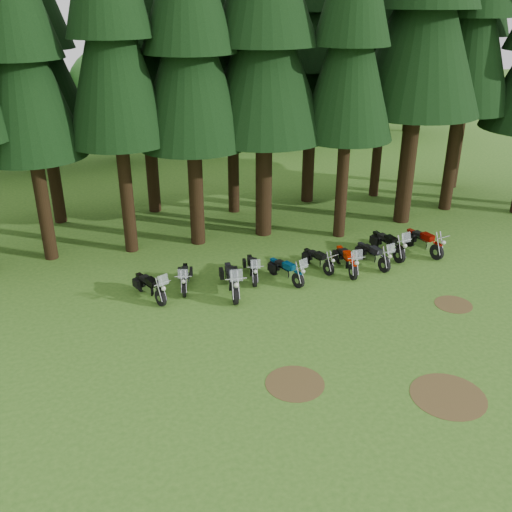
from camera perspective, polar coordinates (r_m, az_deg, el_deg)
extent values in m
plane|color=#34641C|center=(20.19, 9.66, -7.51)|extent=(120.00, 120.00, 0.00)
cylinder|color=black|center=(25.90, -20.59, 5.39)|extent=(0.58, 0.58, 5.53)
cone|color=black|center=(24.80, -22.48, 16.98)|extent=(4.32, 4.32, 6.91)
cylinder|color=black|center=(25.61, -12.87, 6.71)|extent=(0.58, 0.58, 5.99)
cone|color=black|center=(24.52, -14.20, 19.55)|extent=(4.32, 4.32, 7.49)
cylinder|color=black|center=(26.04, -6.04, 7.01)|extent=(0.66, 0.66, 5.57)
cone|color=black|center=(24.95, -6.61, 18.75)|extent=(4.95, 4.95, 6.96)
cylinder|color=black|center=(26.93, 0.78, 7.89)|extent=(0.77, 0.77, 5.70)
cone|color=black|center=(25.88, 0.86, 19.54)|extent=(5.81, 5.81, 7.12)
cylinder|color=black|center=(26.99, 8.62, 7.66)|extent=(0.55, 0.55, 5.71)
cone|color=black|center=(25.94, 9.43, 19.28)|extent=(4.15, 4.15, 7.14)
cylinder|color=black|center=(29.43, 14.95, 9.46)|extent=(0.80, 0.80, 6.62)
cone|color=black|center=(28.51, 16.44, 21.81)|extent=(5.98, 5.98, 8.27)
cylinder|color=black|center=(31.99, 19.07, 9.88)|extent=(0.64, 0.64, 6.35)
cone|color=black|center=(31.13, 20.71, 20.72)|extent=(4.79, 4.79, 7.93)
cylinder|color=black|center=(30.22, -19.62, 8.18)|extent=(0.60, 0.60, 5.53)
cone|color=black|center=(29.29, -21.15, 18.12)|extent=(4.52, 4.52, 6.91)
cylinder|color=black|center=(30.56, -10.41, 9.41)|extent=(0.65, 0.65, 5.55)
cone|color=black|center=(29.64, -11.24, 19.37)|extent=(4.85, 4.85, 6.94)
cylinder|color=black|center=(30.02, -2.29, 9.48)|extent=(0.58, 0.58, 5.52)
cone|color=black|center=(29.08, -2.47, 19.58)|extent=(4.35, 4.35, 6.90)
cylinder|color=black|center=(31.90, 5.27, 9.55)|extent=(0.66, 0.66, 4.70)
cone|color=black|center=(31.03, 5.60, 17.59)|extent=(4.94, 4.94, 5.87)
cone|color=black|center=(30.81, 5.83, 22.71)|extent=(3.95, 3.95, 4.96)
cylinder|color=black|center=(33.27, 12.05, 10.53)|extent=(0.53, 0.53, 5.56)
cone|color=black|center=(32.43, 12.93, 19.68)|extent=(3.94, 3.94, 6.95)
cylinder|color=black|center=(36.15, 19.51, 10.85)|extent=(0.61, 0.61, 5.65)
cone|color=black|center=(35.38, 20.81, 19.35)|extent=(4.59, 4.59, 7.06)
cylinder|color=black|center=(40.92, -21.68, 9.96)|extent=(0.36, 0.36, 2.80)
sphere|color=#2F7127|center=(40.23, -22.53, 15.07)|extent=(6.53, 6.53, 6.53)
sphere|color=#2F7127|center=(39.55, -20.75, 14.24)|extent=(4.67, 4.67, 4.67)
cylinder|color=black|center=(41.38, -13.61, 10.97)|extent=(0.36, 0.36, 2.55)
sphere|color=#2F7127|center=(40.74, -14.10, 15.61)|extent=(5.95, 5.95, 5.95)
sphere|color=#2F7127|center=(40.27, -12.42, 14.80)|extent=(4.25, 4.25, 4.25)
cylinder|color=black|center=(43.53, -5.37, 12.15)|extent=(0.36, 0.36, 2.47)
sphere|color=#2F7127|center=(42.94, -5.55, 16.44)|extent=(5.76, 5.76, 5.76)
sphere|color=#2F7127|center=(42.64, -3.95, 15.65)|extent=(4.12, 4.12, 4.12)
cylinder|color=black|center=(44.90, 3.20, 13.29)|extent=(0.36, 0.36, 3.52)
sphere|color=#2F7127|center=(44.21, 3.35, 19.26)|extent=(8.21, 8.21, 8.21)
sphere|color=#2F7127|center=(43.99, 5.60, 18.09)|extent=(5.87, 5.87, 5.87)
cylinder|color=black|center=(48.87, 10.06, 13.56)|extent=(0.36, 0.36, 2.94)
sphere|color=#2F7127|center=(48.29, 10.42, 18.12)|extent=(6.86, 6.86, 6.86)
sphere|color=#2F7127|center=(48.27, 12.10, 17.16)|extent=(4.90, 4.90, 4.90)
cylinder|color=black|center=(51.02, 14.79, 13.93)|extent=(0.36, 0.36, 3.52)
sphere|color=#2F7127|center=(50.41, 15.40, 19.15)|extent=(8.20, 8.20, 8.20)
sphere|color=#2F7127|center=(50.51, 17.29, 18.00)|extent=(5.86, 5.86, 5.86)
cylinder|color=#4C3D1E|center=(17.60, 3.91, -12.59)|extent=(1.80, 1.80, 0.01)
cylinder|color=#4C3D1E|center=(22.82, 19.14, -4.59)|extent=(1.40, 1.40, 0.01)
cylinder|color=#4C3D1E|center=(17.98, 18.66, -13.13)|extent=(2.20, 2.20, 0.01)
cylinder|color=black|center=(21.64, -9.52, -4.16)|extent=(0.36, 0.65, 0.64)
cylinder|color=black|center=(22.83, -11.49, -2.72)|extent=(0.36, 0.65, 0.64)
cube|color=silver|center=(22.23, -10.61, -3.17)|extent=(0.50, 0.74, 0.33)
cube|color=black|center=(21.89, -10.39, -2.57)|extent=(0.47, 0.61, 0.23)
cube|color=black|center=(22.26, -10.96, -2.25)|extent=(0.47, 0.61, 0.12)
cube|color=silver|center=(21.01, -9.27, -2.38)|extent=(0.43, 0.26, 0.39)
cylinder|color=black|center=(22.17, -7.18, -3.32)|extent=(0.27, 0.61, 0.60)
cylinder|color=black|center=(23.42, -7.05, -1.72)|extent=(0.27, 0.61, 0.60)
cube|color=silver|center=(22.80, -7.12, -2.26)|extent=(0.40, 0.67, 0.31)
cube|color=black|center=(22.47, -7.19, -1.77)|extent=(0.39, 0.55, 0.22)
cube|color=black|center=(22.85, -7.14, -1.38)|extent=(0.39, 0.55, 0.11)
cube|color=silver|center=(21.57, -7.32, -1.78)|extent=(0.40, 0.20, 0.36)
cylinder|color=black|center=(21.46, -2.09, -3.92)|extent=(0.25, 0.75, 0.74)
cylinder|color=black|center=(22.98, -2.80, -1.89)|extent=(0.25, 0.75, 0.74)
cube|color=silver|center=(22.22, -2.49, -2.58)|extent=(0.41, 0.82, 0.38)
cube|color=black|center=(21.81, -2.40, -1.94)|extent=(0.41, 0.65, 0.27)
cube|color=black|center=(22.28, -2.61, -1.46)|extent=(0.41, 0.65, 0.13)
cube|color=silver|center=(20.71, -1.98, -1.95)|extent=(0.48, 0.20, 0.44)
cylinder|color=black|center=(22.73, -0.14, -2.36)|extent=(0.23, 0.62, 0.60)
cylinder|color=black|center=(23.98, -0.65, -0.84)|extent=(0.23, 0.62, 0.60)
cube|color=silver|center=(23.36, -0.42, -1.35)|extent=(0.36, 0.67, 0.31)
cube|color=black|center=(23.03, -0.35, -0.84)|extent=(0.36, 0.54, 0.22)
cube|color=black|center=(23.42, -0.50, -0.48)|extent=(0.36, 0.54, 0.11)
cube|color=silver|center=(22.12, -0.04, -0.81)|extent=(0.40, 0.18, 0.36)
cylinder|color=black|center=(22.70, 4.23, -2.44)|extent=(0.34, 0.63, 0.62)
cylinder|color=black|center=(23.66, 1.79, -1.20)|extent=(0.34, 0.63, 0.62)
cube|color=silver|center=(23.17, 2.91, -1.58)|extent=(0.48, 0.71, 0.32)
cube|color=navy|center=(22.87, 3.29, -1.00)|extent=(0.45, 0.59, 0.23)
cube|color=black|center=(23.18, 2.56, -0.72)|extent=(0.45, 0.59, 0.11)
cube|color=silver|center=(22.14, 4.80, -0.76)|extent=(0.41, 0.25, 0.37)
cylinder|color=black|center=(23.83, 7.26, -1.26)|extent=(0.29, 0.59, 0.58)
cylinder|color=black|center=(24.74, 5.13, -0.13)|extent=(0.29, 0.59, 0.58)
cube|color=silver|center=(24.27, 6.12, -0.48)|extent=(0.41, 0.66, 0.30)
cube|color=black|center=(24.00, 6.47, 0.04)|extent=(0.39, 0.54, 0.21)
cube|color=black|center=(24.29, 5.83, 0.29)|extent=(0.39, 0.54, 0.11)
cylinder|color=black|center=(23.59, 9.69, -1.58)|extent=(0.21, 0.68, 0.67)
cylinder|color=black|center=(24.91, 8.35, -0.01)|extent=(0.21, 0.68, 0.67)
cube|color=silver|center=(24.25, 8.97, -0.52)|extent=(0.36, 0.74, 0.35)
cube|color=red|center=(23.90, 9.23, 0.04)|extent=(0.36, 0.59, 0.24)
cube|color=black|center=(24.31, 8.82, 0.40)|extent=(0.36, 0.59, 0.12)
cube|color=silver|center=(22.96, 10.13, 0.13)|extent=(0.44, 0.17, 0.40)
cylinder|color=black|center=(24.47, 12.70, -0.88)|extent=(0.26, 0.66, 0.65)
cylinder|color=black|center=(25.49, 10.44, 0.40)|extent=(0.26, 0.66, 0.65)
cube|color=silver|center=(24.97, 11.49, 0.00)|extent=(0.40, 0.73, 0.33)
cube|color=black|center=(24.68, 11.90, 0.55)|extent=(0.39, 0.59, 0.24)
cube|color=black|center=(25.00, 11.22, 0.84)|extent=(0.39, 0.59, 0.12)
cube|color=silver|center=(23.92, 13.36, 0.74)|extent=(0.43, 0.20, 0.39)
cylinder|color=black|center=(25.47, 14.11, 0.09)|extent=(0.23, 0.72, 0.71)
cylinder|color=black|center=(26.65, 11.91, 1.45)|extent=(0.23, 0.72, 0.71)
cube|color=silver|center=(26.05, 12.94, 1.02)|extent=(0.38, 0.78, 0.37)
cube|color=black|center=(25.73, 13.35, 1.61)|extent=(0.39, 0.62, 0.26)
cube|color=black|center=(26.10, 12.68, 1.91)|extent=(0.39, 0.62, 0.13)
cube|color=silver|center=(24.87, 14.80, 1.82)|extent=(0.46, 0.18, 0.42)
cylinder|color=black|center=(26.22, 17.62, 0.39)|extent=(0.27, 0.73, 0.71)
cylinder|color=black|center=(27.28, 15.15, 1.66)|extent=(0.27, 0.73, 0.71)
cube|color=silver|center=(26.74, 16.31, 1.27)|extent=(0.43, 0.80, 0.37)
cube|color=#780A04|center=(26.44, 16.78, 1.85)|extent=(0.42, 0.64, 0.26)
cube|color=black|center=(26.77, 16.03, 2.13)|extent=(0.42, 0.64, 0.13)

